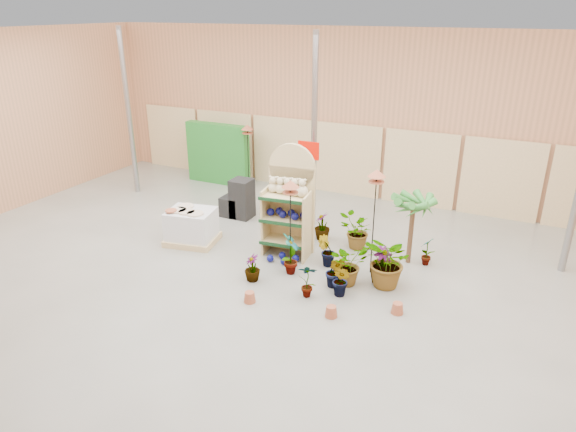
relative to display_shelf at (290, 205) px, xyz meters
name	(u,v)px	position (x,y,z in m)	size (l,w,h in m)	color
room	(260,164)	(-0.16, -0.97, 1.12)	(15.20, 12.10, 4.70)	slate
display_shelf	(290,205)	(0.00, 0.00, 0.00)	(1.06, 0.74, 2.39)	tan
teddy_bears	(289,188)	(0.04, -0.11, 0.42)	(0.89, 0.24, 0.39)	beige
gazing_balls_shelf	(287,214)	(0.00, -0.13, -0.15)	(0.88, 0.30, 0.17)	navy
gazing_balls_floor	(283,258)	(0.08, -0.50, -1.02)	(0.63, 0.39, 0.15)	navy
pallet_stack	(191,227)	(-2.19, -0.54, -0.71)	(1.24, 1.10, 0.81)	tan
charcoal_planters	(239,201)	(-2.02, 1.24, -0.67)	(0.80, 0.50, 1.00)	black
trellis_stock	(218,154)	(-3.96, 3.32, -0.19)	(2.00, 0.30, 1.80)	#217625
offer_sign	(309,169)	(-0.06, 1.10, 0.48)	(0.50, 0.08, 2.20)	gray
bird_table_front	(290,187)	(0.43, -0.87, 0.73)	(0.34, 0.34, 1.96)	black
bird_table_right	(377,177)	(1.87, -0.15, 0.92)	(0.34, 0.34, 2.16)	black
bird_table_back	(247,129)	(-2.78, 3.06, 0.71)	(0.34, 0.34, 1.94)	black
palm	(414,202)	(2.45, 0.62, 0.25)	(0.70, 0.70, 1.59)	brown
potted_plant_0	(291,254)	(0.45, -0.90, -0.65)	(0.46, 0.31, 0.88)	#358432
potted_plant_1	(335,272)	(1.43, -1.01, -0.77)	(0.36, 0.29, 0.65)	#358432
potted_plant_2	(348,264)	(1.60, -0.77, -0.67)	(0.75, 0.65, 0.83)	#358432
potted_plant_3	(381,266)	(2.18, -0.50, -0.71)	(0.43, 0.43, 0.76)	#358432
potted_plant_4	(427,251)	(2.80, 0.68, -0.78)	(0.33, 0.22, 0.63)	#358432
potted_plant_5	(327,251)	(0.97, -0.28, -0.76)	(0.37, 0.29, 0.66)	#358432
potted_plant_6	(357,232)	(1.25, 0.77, -0.69)	(0.72, 0.62, 0.80)	#358432
potted_plant_7	(252,268)	(-0.10, -1.47, -0.82)	(0.31, 0.31, 0.55)	#358432
potted_plant_8	(308,280)	(1.11, -1.55, -0.75)	(0.36, 0.24, 0.68)	#358432
potted_plant_9	(341,281)	(1.66, -1.28, -0.77)	(0.35, 0.28, 0.64)	#358432
potted_plant_10	(389,262)	(2.34, -0.57, -0.56)	(0.95, 0.82, 1.06)	#358432
potted_plant_11	(322,226)	(0.39, 0.90, -0.77)	(0.36, 0.36, 0.65)	#358432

